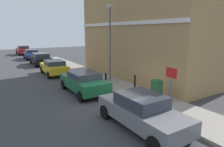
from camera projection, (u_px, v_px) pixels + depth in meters
The scene contains 14 objects.
ground at pixel (116, 104), 10.95m from camera, with size 80.00×80.00×0.00m, color #38383A.
sidewalk at pixel (96, 78), 16.91m from camera, with size 2.52×30.00×0.15m, color gray.
corner_building at pixel (149, 33), 17.08m from camera, with size 6.30×12.83×7.62m.
car_grey at pixel (141, 111), 8.14m from camera, with size 1.82×4.32×1.46m.
car_green at pixel (84, 82), 12.89m from camera, with size 1.99×4.17×1.41m.
car_yellow at pixel (54, 67), 18.23m from camera, with size 1.96×3.99×1.35m.
car_black at pixel (41, 59), 23.59m from camera, with size 1.98×4.29×1.40m.
car_blue at pixel (31, 54), 28.41m from camera, with size 1.88×4.12×1.36m.
car_red at pixel (23, 50), 33.75m from camera, with size 1.99×4.00×1.50m.
utility_cabinet at pixel (156, 90), 11.18m from camera, with size 0.46×0.61×1.15m.
bollard_near_cabinet at pixel (135, 82), 12.94m from camera, with size 0.14×0.14×1.04m.
bollard_far_kerb at pixel (106, 80), 13.47m from camera, with size 0.14×0.14×1.04m.
street_sign at pixel (171, 85), 8.70m from camera, with size 0.08×0.60×2.30m.
lamppost at pixel (110, 40), 14.97m from camera, with size 0.20×0.44×5.72m.
Camera 1 is at (-5.71, -8.63, 3.99)m, focal length 31.70 mm.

